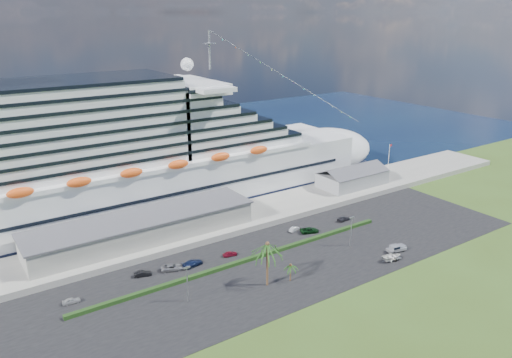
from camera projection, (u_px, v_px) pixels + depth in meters
ground at (312, 280)px, 115.95m from camera, size 420.00×420.00×0.00m
asphalt_lot at (284, 261)px, 124.56m from camera, size 140.00×38.00×0.12m
wharf at (224, 220)px, 147.04m from camera, size 240.00×20.00×1.80m
water at (119, 155)px, 217.92m from camera, size 420.00×160.00×0.02m
cruise_ship at (120, 162)px, 149.38m from camera, size 191.00×38.00×54.00m
terminal_building at (143, 227)px, 132.42m from camera, size 61.00×15.00×6.30m
port_shed at (352, 178)px, 173.64m from camera, size 24.00×12.31×7.37m
flagpole at (389, 159)px, 182.02m from camera, size 1.08×0.16×12.00m
hedge at (246, 260)px, 124.06m from camera, size 88.00×1.10×0.90m
lamp_post_left at (187, 280)px, 105.61m from camera, size 1.60×0.35×8.27m
lamp_post_right at (351, 228)px, 131.19m from camera, size 1.60×0.35×8.27m
palm_tall at (267, 249)px, 110.84m from camera, size 8.82×8.82×11.13m
palm_short at (291, 267)px, 114.35m from camera, size 3.53×3.53×4.56m
parked_car_0 at (71, 301)px, 106.33m from camera, size 3.82×1.84×1.26m
parked_car_1 at (143, 274)px, 117.26m from camera, size 4.29×2.40×1.34m
parked_car_2 at (172, 267)px, 119.95m from camera, size 5.94×4.28×1.50m
parked_car_3 at (192, 263)px, 121.94m from camera, size 5.68×3.09×1.56m
parked_car_4 at (230, 254)px, 126.98m from camera, size 3.96×2.14×1.28m
parked_car_5 at (294, 229)px, 141.61m from camera, size 3.92×2.40×1.22m
parked_car_6 at (310, 230)px, 140.43m from camera, size 5.80×4.17×1.47m
parked_car_7 at (344, 219)px, 148.48m from camera, size 4.39×1.93×1.25m
pickup_truck at (396, 248)px, 129.11m from camera, size 5.72×2.88×1.92m
boat_trailer at (392, 257)px, 124.44m from camera, size 6.21×4.58×1.72m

